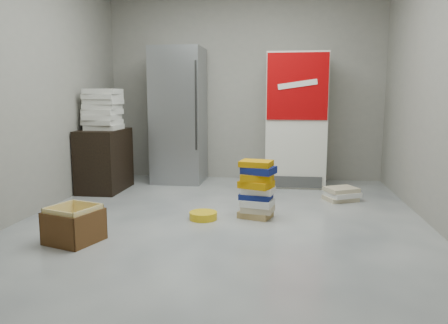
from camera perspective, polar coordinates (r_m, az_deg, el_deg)
name	(u,v)px	position (r m, az deg, el deg)	size (l,w,h in m)	color
ground	(220,226)	(4.21, -0.51, -8.42)	(5.00, 5.00, 0.00)	beige
room_shell	(220,32)	(4.06, -0.54, 16.62)	(4.04, 5.04, 2.82)	gray
steel_fridge	(179,116)	(6.29, -5.91, 6.04)	(0.70, 0.72, 1.90)	#9EA0A5
coke_cooler	(296,120)	(6.12, 9.36, 5.47)	(0.80, 0.73, 1.80)	silver
wood_shelf	(105,160)	(5.91, -15.34, 0.25)	(0.50, 0.80, 0.80)	black
supply_box_stack	(103,109)	(5.85, -15.54, 6.65)	(0.45, 0.44, 0.52)	white
phonebook_stack_main	(257,189)	(4.45, 4.34, -3.59)	(0.40, 0.35, 0.59)	#A68851
phonebook_stack_side	(341,194)	(5.37, 15.10, -4.07)	(0.46, 0.41, 0.16)	#BCAC8B
cardboard_box	(74,227)	(3.96, -18.99, -8.05)	(0.49, 0.49, 0.31)	yellow
bucket_lid	(203,216)	(4.44, -2.72, -7.00)	(0.28, 0.28, 0.08)	yellow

